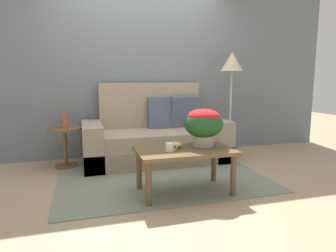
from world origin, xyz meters
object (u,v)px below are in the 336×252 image
Objects in this scene: coffee_mug at (170,147)px; snack_bowl at (177,145)px; couch at (156,138)px; potted_plant at (204,123)px; side_table at (65,140)px; floor_lamp at (232,72)px; table_vase at (65,120)px; coffee_table at (185,156)px.

coffee_mug reaches higher than snack_bowl.
couch reaches higher than potted_plant.
side_table is 1.30× the size of potted_plant.
floor_lamp is 2.50m from table_vase.
coffee_table is at bearing -45.85° from snack_bowl.
side_table is 4.11× the size of snack_bowl.
coffee_mug is 0.98× the size of snack_bowl.
coffee_table is at bearing -47.33° from side_table.
couch is 3.77× the size of side_table.
coffee_table is at bearing -160.18° from potted_plant.
side_table reaches higher than coffee_table.
floor_lamp reaches higher than coffee_table.
floor_lamp is 3.81× the size of potted_plant.
snack_bowl is (-0.09, -1.24, 0.18)m from couch.
floor_lamp is 1.94m from snack_bowl.
side_table is 2.15× the size of table_vase.
floor_lamp is 2.08m from coffee_mug.
potted_plant is (0.21, -1.22, 0.38)m from couch.
coffee_mug is 0.51× the size of table_vase.
couch is 1.30m from potted_plant.
snack_bowl is at bearing -135.62° from floor_lamp.
side_table is (-1.24, 0.01, 0.04)m from couch.
floor_lamp reaches higher than couch.
coffee_table is at bearing 14.11° from coffee_mug.
coffee_table is 0.14m from snack_bowl.
couch reaches higher than snack_bowl.
side_table is at bearing 179.86° from floor_lamp.
couch is at bearing 81.72° from coffee_mug.
coffee_table is 7.72× the size of coffee_mug.
coffee_table is 0.40m from potted_plant.
side_table is at bearing 132.67° from coffee_table.
potted_plant is at bearing -128.23° from floor_lamp.
snack_bowl is 1.70m from table_vase.
table_vase is (0.01, 0.00, 0.27)m from side_table.
potted_plant is (1.45, -1.23, 0.34)m from side_table.
coffee_mug is 1.72m from table_vase.
coffee_mug reaches higher than side_table.
floor_lamp is 12.04× the size of snack_bowl.
table_vase is (-1.23, 0.01, 0.31)m from couch.
couch is 15.75× the size of coffee_mug.
coffee_mug is (-0.17, -0.04, 0.11)m from coffee_table.
coffee_table is 1.99m from floor_lamp.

